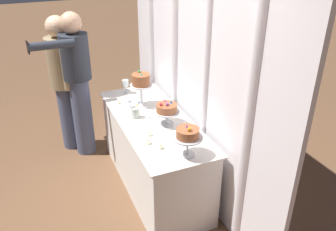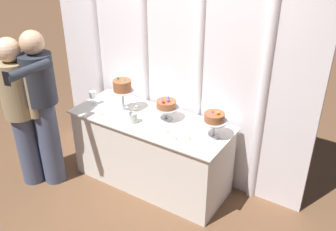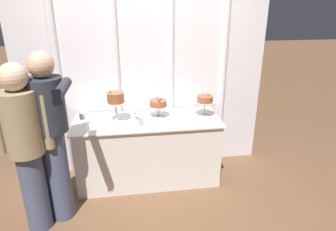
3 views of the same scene
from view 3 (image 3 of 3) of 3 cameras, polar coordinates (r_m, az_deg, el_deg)
name	(u,v)px [view 3 (image 3 of 3)]	position (r m, az deg, el deg)	size (l,w,h in m)	color
ground_plane	(150,183)	(3.70, -3.55, -12.71)	(24.00, 24.00, 0.00)	brown
draped_curtain	(142,47)	(3.59, -5.04, 12.90)	(3.01, 0.21, 2.77)	white
cake_table	(148,150)	(3.59, -3.84, -6.63)	(1.67, 0.66, 0.78)	white
cake_display_leftmost	(116,100)	(3.33, -9.99, 3.03)	(0.23, 0.23, 0.37)	silver
cake_display_center	(158,104)	(3.46, -1.92, 2.13)	(0.25, 0.25, 0.24)	#B2B2B7
cake_display_rightmost	(205,100)	(3.50, 7.06, 2.88)	(0.25, 0.25, 0.28)	#B2B2B7
wine_glass	(83,116)	(3.35, -16.04, -0.12)	(0.07, 0.07, 0.16)	silver
flower_vase	(139,120)	(3.26, -5.63, -0.82)	(0.10, 0.11, 0.19)	#B2C1B2
tealight_far_left	(104,129)	(3.23, -12.10, -2.53)	(0.04, 0.04, 0.03)	beige
tealight_near_left	(173,122)	(3.33, 0.94, -1.28)	(0.05, 0.05, 0.04)	beige
tealight_near_right	(184,124)	(3.29, 3.17, -1.54)	(0.05, 0.05, 0.04)	beige
tealight_far_right	(193,121)	(3.38, 4.82, -0.96)	(0.04, 0.04, 0.04)	beige
guest_man_dark_suit	(26,144)	(2.89, -25.56, -4.95)	(0.48, 0.34, 1.61)	#4C5675
guest_man_pink_jacket	(51,132)	(2.93, -21.47, -2.99)	(0.48, 0.63, 1.68)	#4C5675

